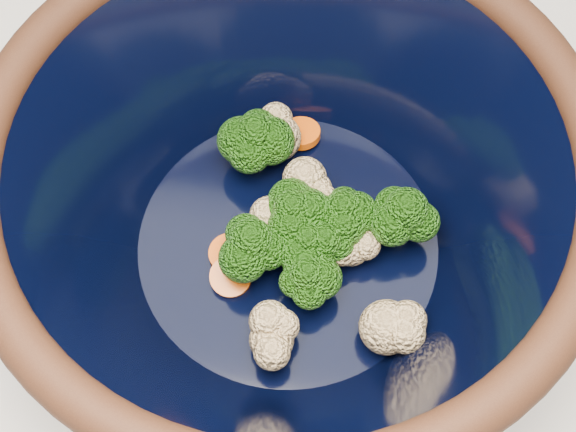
# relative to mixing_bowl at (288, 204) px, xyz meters

# --- Properties ---
(mixing_bowl) EXTENTS (0.45, 0.45, 0.16)m
(mixing_bowl) POSITION_rel_mixing_bowl_xyz_m (0.00, 0.00, 0.00)
(mixing_bowl) COLOR black
(mixing_bowl) RESTS_ON counter
(vegetable_pile) EXTENTS (0.15, 0.19, 0.05)m
(vegetable_pile) POSITION_rel_mixing_bowl_xyz_m (0.01, 0.00, -0.03)
(vegetable_pile) COLOR #608442
(vegetable_pile) RESTS_ON mixing_bowl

